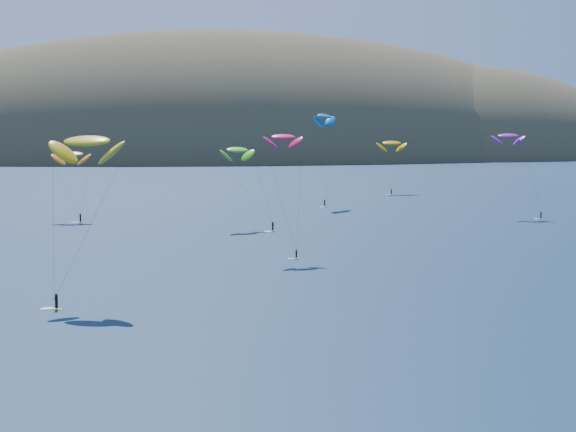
# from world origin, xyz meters

# --- Properties ---
(island) EXTENTS (730.00, 300.00, 210.00)m
(island) POSITION_xyz_m (39.40, 562.36, -10.74)
(island) COLOR #3D3526
(island) RESTS_ON ground
(kitesurfer_1) EXTENTS (9.33, 9.59, 18.82)m
(kitesurfer_1) POSITION_xyz_m (-54.93, 158.95, 16.25)
(kitesurfer_1) COLOR yellow
(kitesurfer_1) RESTS_ON ground
(kitesurfer_2) EXTENTS (11.36, 11.98, 24.27)m
(kitesurfer_2) POSITION_xyz_m (-43.09, 65.38, 21.35)
(kitesurfer_2) COLOR yellow
(kitesurfer_2) RESTS_ON ground
(kitesurfer_3) EXTENTS (12.42, 13.60, 20.20)m
(kitesurfer_3) POSITION_xyz_m (-15.66, 138.00, 17.76)
(kitesurfer_3) COLOR yellow
(kitesurfer_3) RESTS_ON ground
(kitesurfer_4) EXTENTS (10.17, 10.85, 28.82)m
(kitesurfer_4) POSITION_xyz_m (14.22, 183.55, 25.94)
(kitesurfer_4) COLOR yellow
(kitesurfer_4) RESTS_ON ground
(kitesurfer_6) EXTENTS (10.17, 12.68, 22.96)m
(kitesurfer_6) POSITION_xyz_m (55.74, 150.08, 20.65)
(kitesurfer_6) COLOR yellow
(kitesurfer_6) RESTS_ON ground
(kitesurfer_9) EXTENTS (7.26, 6.94, 23.31)m
(kitesurfer_9) POSITION_xyz_m (-11.43, 96.50, 21.33)
(kitesurfer_9) COLOR yellow
(kitesurfer_9) RESTS_ON ground
(kitesurfer_11) EXTENTS (10.29, 11.29, 20.00)m
(kitesurfer_11) POSITION_xyz_m (46.21, 222.90, 17.17)
(kitesurfer_11) COLOR yellow
(kitesurfer_11) RESTS_ON ground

